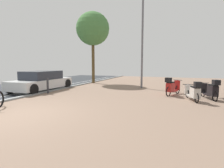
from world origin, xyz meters
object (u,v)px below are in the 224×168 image
at_px(scooter_near, 172,87).
at_px(bollard_far, 48,86).
at_px(scooter_far, 211,90).
at_px(parked_car_near, 42,81).
at_px(street_tree, 93,29).
at_px(scooter_mid, 194,92).
at_px(lamp_post, 142,36).

bearing_deg(scooter_near, bollard_far, -165.06).
distance_m(scooter_far, bollard_far, 8.76).
distance_m(scooter_far, parked_car_near, 9.93).
bearing_deg(street_tree, bollard_far, -89.11).
xyz_separation_m(street_tree, bollard_far, (0.10, -6.28, -4.30)).
xyz_separation_m(scooter_mid, street_tree, (-7.98, 5.76, 4.33)).
xyz_separation_m(scooter_near, bollard_far, (-6.85, -1.83, -0.01)).
bearing_deg(scooter_near, parked_car_near, -173.69).
bearing_deg(bollard_far, scooter_mid, 3.74).
xyz_separation_m(lamp_post, bollard_far, (-4.69, -4.24, -3.21)).
relative_size(scooter_mid, lamp_post, 0.26).
bearing_deg(street_tree, lamp_post, -23.08).
height_order(scooter_near, parked_car_near, parked_car_near).
relative_size(parked_car_near, street_tree, 0.70).
bearing_deg(scooter_near, street_tree, 147.34).
xyz_separation_m(scooter_near, street_tree, (-6.94, 4.45, 4.30)).
xyz_separation_m(parked_car_near, street_tree, (1.15, 5.34, 4.15)).
xyz_separation_m(scooter_near, lamp_post, (-2.15, 2.41, 3.21)).
bearing_deg(scooter_far, bollard_far, -172.31).
relative_size(scooter_mid, parked_car_near, 0.41).
distance_m(scooter_near, parked_car_near, 8.14).
bearing_deg(scooter_near, scooter_mid, -51.68).
relative_size(lamp_post, street_tree, 1.07).
distance_m(scooter_mid, bollard_far, 7.90).
xyz_separation_m(lamp_post, street_tree, (-4.79, 2.04, 1.09)).
relative_size(scooter_mid, scooter_far, 1.05).
relative_size(scooter_near, scooter_mid, 0.92).
relative_size(parked_car_near, lamp_post, 0.65).
bearing_deg(scooter_far, street_tree, 149.84).
relative_size(scooter_near, parked_car_near, 0.37).
relative_size(street_tree, bollard_far, 6.88).
bearing_deg(bollard_far, street_tree, 90.89).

